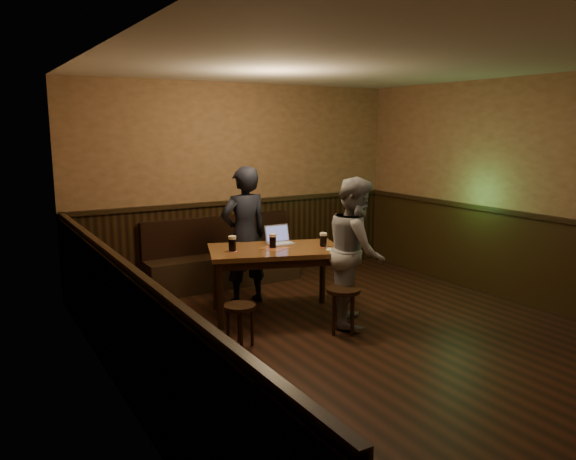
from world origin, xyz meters
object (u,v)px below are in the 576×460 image
(stool_right, at_px, (343,297))
(person_grey, at_px, (356,251))
(stool_left, at_px, (240,313))
(pint_left, at_px, (232,244))
(pint_mid, at_px, (273,241))
(bench, at_px, (223,263))
(pub_table, at_px, (275,257))
(pint_right, at_px, (323,240))
(person_suit, at_px, (244,236))
(laptop, at_px, (279,239))

(stool_right, bearing_deg, person_grey, 32.86)
(stool_left, height_order, pint_left, pint_left)
(stool_right, xyz_separation_m, person_grey, (0.32, 0.20, 0.43))
(stool_left, xyz_separation_m, pint_mid, (0.76, 0.68, 0.54))
(bench, relative_size, pub_table, 1.29)
(pub_table, relative_size, pint_mid, 10.09)
(pint_right, bearing_deg, stool_right, -105.16)
(bench, relative_size, pint_left, 12.30)
(pint_right, bearing_deg, pub_table, 156.59)
(stool_left, relative_size, stool_right, 0.88)
(stool_left, bearing_deg, pint_left, 69.61)
(person_grey, bearing_deg, pint_mid, 79.35)
(pint_left, bearing_deg, pub_table, -10.77)
(stool_right, distance_m, person_suit, 1.62)
(person_grey, bearing_deg, stool_right, 157.81)
(pint_right, relative_size, laptop, 0.52)
(person_suit, bearing_deg, stool_left, 60.64)
(pint_left, relative_size, person_grey, 0.11)
(pint_mid, bearing_deg, laptop, 42.00)
(laptop, bearing_deg, pint_left, -170.42)
(person_suit, bearing_deg, stool_right, 105.24)
(pint_mid, bearing_deg, pint_right, -24.39)
(stool_right, height_order, person_suit, person_suit)
(bench, bearing_deg, person_grey, -73.08)
(laptop, bearing_deg, pub_table, -129.86)
(pint_right, relative_size, person_suit, 0.10)
(stool_left, xyz_separation_m, stool_right, (1.12, -0.22, 0.05))
(stool_right, height_order, pint_left, pint_left)
(pint_mid, relative_size, person_suit, 0.10)
(stool_right, relative_size, pint_left, 2.76)
(pint_mid, xyz_separation_m, person_grey, (0.68, -0.69, -0.06))
(bench, height_order, stool_right, bench)
(bench, distance_m, pub_table, 1.55)
(pint_right, distance_m, person_grey, 0.47)
(laptop, distance_m, person_grey, 0.99)
(pint_mid, height_order, person_grey, person_grey)
(bench, xyz_separation_m, stool_left, (-0.78, -2.15, 0.04))
(bench, distance_m, laptop, 1.44)
(stool_left, relative_size, pint_right, 2.56)
(stool_left, xyz_separation_m, pint_right, (1.30, 0.43, 0.54))
(person_suit, bearing_deg, pint_left, 50.92)
(pint_right, bearing_deg, person_grey, -72.78)
(laptop, distance_m, person_suit, 0.50)
(laptop, bearing_deg, person_grey, -57.86)
(bench, distance_m, stool_left, 2.29)
(stool_right, relative_size, laptop, 1.52)
(stool_right, height_order, laptop, laptop)
(pint_mid, xyz_separation_m, pint_right, (0.54, -0.24, 0.00))
(laptop, relative_size, person_suit, 0.19)
(pint_right, bearing_deg, stool_left, -161.64)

